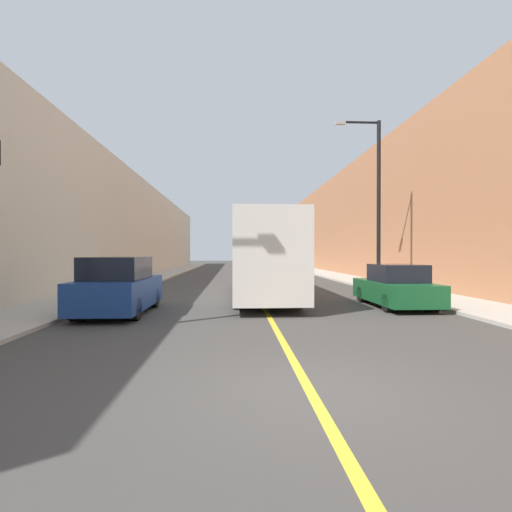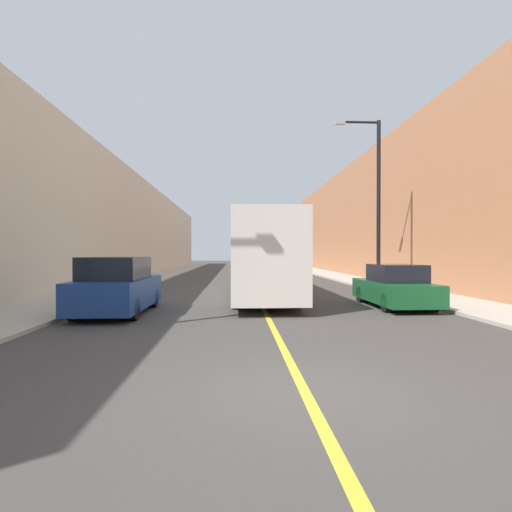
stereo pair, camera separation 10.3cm
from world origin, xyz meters
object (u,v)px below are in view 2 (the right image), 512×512
Objects in this scene: parked_suv_left at (117,287)px; street_lamp_right at (375,195)px; bus at (260,256)px; car_right_near at (395,288)px.

street_lamp_right is at bearing 32.39° from parked_suv_left.
car_right_near is at bearing -35.73° from bus.
parked_suv_left is 1.05× the size of car_right_near.
street_lamp_right is at bearing 21.74° from bus.
street_lamp_right reaches higher than parked_suv_left.
street_lamp_right reaches higher than car_right_near.
parked_suv_left is at bearing -173.17° from car_right_near.
street_lamp_right reaches higher than bus.
parked_suv_left is (-4.93, -4.55, -0.99)m from bus.
bus is 2.66× the size of car_right_near.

